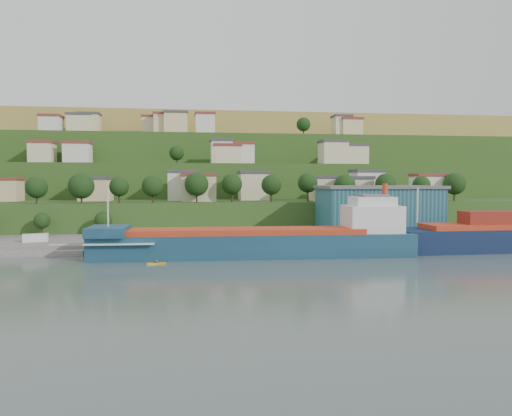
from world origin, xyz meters
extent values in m
plane|color=#414F4B|center=(0.00, 0.00, 0.00)|extent=(500.00, 500.00, 0.00)
cube|color=slate|center=(20.00, 28.00, 0.00)|extent=(220.00, 26.00, 4.00)
cube|color=#284719|center=(0.00, 56.00, 0.00)|extent=(260.00, 32.00, 20.00)
cube|color=#284719|center=(0.00, 86.00, 0.00)|extent=(280.00, 32.00, 44.00)
cube|color=#284719|center=(0.00, 116.00, 0.00)|extent=(300.00, 32.00, 70.00)
cube|color=olive|center=(0.00, 190.00, 0.00)|extent=(360.00, 120.00, 96.00)
cube|color=beige|center=(-66.68, 60.92, 13.13)|extent=(9.19, 7.73, 6.27)
cube|color=maroon|center=(-66.68, 60.92, 16.72)|extent=(9.79, 8.33, 0.90)
cube|color=beige|center=(-40.63, 60.57, 13.25)|extent=(8.50, 8.46, 6.50)
cube|color=#3F3F44|center=(-40.63, 60.57, 16.95)|extent=(9.10, 9.06, 0.90)
cube|color=beige|center=(-40.60, 61.97, 13.23)|extent=(9.66, 7.82, 6.46)
cube|color=#3F3F44|center=(-40.60, 61.97, 16.91)|extent=(10.26, 8.42, 0.90)
cube|color=silver|center=(-14.13, 59.42, 14.27)|extent=(8.89, 7.72, 8.55)
cube|color=#3F3F44|center=(-14.13, 59.42, 19.00)|extent=(9.49, 8.32, 0.90)
cube|color=beige|center=(-9.36, 52.11, 13.72)|extent=(9.98, 8.05, 7.45)
cube|color=maroon|center=(-9.36, 52.11, 17.90)|extent=(10.58, 8.65, 0.90)
cube|color=beige|center=(8.19, 60.69, 14.17)|extent=(8.85, 8.86, 8.35)
cube|color=#3F3F44|center=(8.19, 60.69, 18.80)|extent=(9.45, 9.46, 0.90)
cube|color=beige|center=(29.92, 51.41, 13.41)|extent=(9.96, 7.24, 6.81)
cube|color=#3F3F44|center=(29.92, 51.41, 17.26)|extent=(10.56, 7.84, 0.90)
cube|color=beige|center=(39.17, 50.77, 13.31)|extent=(7.82, 7.68, 6.61)
cube|color=#3F3F44|center=(39.17, 50.77, 17.06)|extent=(8.42, 8.28, 0.90)
cube|color=silver|center=(43.18, 53.38, 14.36)|extent=(8.87, 7.99, 8.73)
cube|color=#3F3F44|center=(43.18, 53.38, 19.18)|extent=(9.47, 8.59, 0.90)
cube|color=silver|center=(62.54, 51.51, 13.74)|extent=(9.37, 7.09, 7.49)
cube|color=maroon|center=(62.54, 51.51, 17.94)|extent=(9.97, 7.69, 0.90)
cube|color=beige|center=(-63.99, 91.87, 25.72)|extent=(8.02, 8.34, 7.45)
cube|color=maroon|center=(-63.99, 91.87, 29.90)|extent=(8.62, 8.94, 0.90)
cube|color=silver|center=(-51.62, 90.99, 25.67)|extent=(9.18, 7.05, 7.35)
cube|color=maroon|center=(-51.62, 90.99, 29.80)|extent=(9.78, 7.65, 0.90)
cube|color=beige|center=(-0.49, 80.21, 25.96)|extent=(7.41, 7.41, 7.93)
cube|color=#3F3F44|center=(-0.49, 80.21, 30.38)|extent=(8.01, 8.01, 0.90)
cube|color=beige|center=(1.48, 80.37, 25.10)|extent=(9.38, 8.05, 6.20)
cube|color=maroon|center=(1.48, 80.37, 28.65)|extent=(9.98, 8.65, 0.90)
cube|color=silver|center=(2.04, 87.41, 25.70)|extent=(9.76, 7.14, 7.40)
cube|color=#3F3F44|center=(2.04, 87.41, 29.85)|extent=(10.36, 7.74, 0.90)
cube|color=silver|center=(6.57, 83.05, 25.54)|extent=(9.23, 7.70, 7.09)
cube|color=maroon|center=(6.57, 83.05, 29.54)|extent=(9.83, 8.30, 0.90)
cube|color=beige|center=(40.70, 81.78, 26.05)|extent=(9.16, 8.95, 8.09)
cube|color=#3F3F44|center=(40.70, 81.78, 30.54)|extent=(9.76, 9.55, 0.90)
cube|color=beige|center=(51.52, 90.02, 25.69)|extent=(9.42, 7.82, 7.37)
cube|color=#3F3F44|center=(51.52, 90.02, 29.82)|extent=(10.02, 8.42, 0.90)
cube|color=silver|center=(-66.50, 114.80, 38.29)|extent=(7.86, 8.70, 6.58)
cube|color=maroon|center=(-66.50, 114.80, 42.03)|extent=(8.46, 9.30, 0.90)
cube|color=beige|center=(-56.03, 118.80, 38.95)|extent=(9.82, 7.66, 7.90)
cube|color=#3F3F44|center=(-56.03, 118.80, 43.35)|extent=(10.42, 8.26, 0.90)
cube|color=beige|center=(-52.44, 118.82, 39.13)|extent=(8.56, 7.50, 8.26)
cube|color=#3F3F44|center=(-52.44, 118.82, 43.71)|extent=(9.16, 8.10, 0.90)
cube|color=beige|center=(-26.25, 118.13, 38.74)|extent=(9.28, 7.47, 7.48)
cube|color=maroon|center=(-26.25, 118.13, 42.93)|extent=(9.88, 8.07, 0.90)
cube|color=beige|center=(-21.74, 112.85, 39.02)|extent=(8.03, 7.73, 8.05)
cube|color=maroon|center=(-21.74, 112.85, 43.50)|extent=(8.63, 8.33, 0.90)
cube|color=beige|center=(-16.88, 110.52, 39.19)|extent=(9.35, 7.41, 8.39)
cube|color=#3F3F44|center=(-16.88, 110.52, 43.84)|extent=(9.95, 8.01, 0.90)
cube|color=silver|center=(-4.97, 113.04, 39.19)|extent=(7.87, 8.08, 8.38)
cube|color=maroon|center=(-4.97, 113.04, 43.83)|extent=(8.47, 8.68, 0.90)
cube|color=beige|center=(54.40, 114.60, 39.34)|extent=(7.46, 7.62, 8.68)
cube|color=#3F3F44|center=(54.40, 114.60, 44.13)|extent=(8.06, 8.22, 0.90)
cube|color=beige|center=(58.01, 113.57, 38.71)|extent=(8.93, 7.88, 7.41)
cube|color=maroon|center=(58.01, 113.57, 42.86)|extent=(9.53, 8.48, 0.90)
cylinder|color=#382619|center=(-52.44, 42.71, 11.37)|extent=(0.50, 0.50, 2.74)
sphere|color=black|center=(-52.44, 42.71, 14.31)|extent=(5.71, 5.71, 5.71)
cylinder|color=#382619|center=(-41.11, 43.38, 11.38)|extent=(0.50, 0.50, 2.77)
sphere|color=black|center=(-41.11, 43.38, 14.68)|extent=(6.94, 6.94, 6.94)
cylinder|color=#382619|center=(-31.37, 44.78, 11.49)|extent=(0.50, 0.50, 2.98)
sphere|color=black|center=(-31.37, 44.78, 14.46)|extent=(5.39, 5.39, 5.39)
cylinder|color=#382619|center=(-22.23, 43.41, 11.51)|extent=(0.50, 0.50, 3.01)
sphere|color=black|center=(-22.23, 43.41, 14.64)|extent=(5.91, 5.91, 5.91)
cylinder|color=#382619|center=(-10.12, 45.38, 11.63)|extent=(0.50, 0.50, 3.27)
sphere|color=black|center=(-10.12, 45.38, 15.12)|extent=(6.76, 6.76, 6.76)
cylinder|color=#382619|center=(-0.08, 45.49, 11.76)|extent=(0.50, 0.50, 3.53)
sphere|color=black|center=(-0.08, 45.49, 15.16)|extent=(5.93, 5.93, 5.93)
cylinder|color=#382619|center=(11.24, 44.88, 11.66)|extent=(0.50, 0.50, 3.32)
sphere|color=black|center=(11.24, 44.88, 14.93)|extent=(5.82, 5.82, 5.82)
cylinder|color=#382619|center=(22.22, 45.86, 11.95)|extent=(0.50, 0.50, 3.90)
sphere|color=black|center=(22.22, 45.86, 15.49)|extent=(5.79, 5.79, 5.79)
cylinder|color=#382619|center=(33.15, 44.73, 11.47)|extent=(0.50, 0.50, 2.93)
sphere|color=black|center=(33.15, 44.73, 14.69)|extent=(6.40, 6.40, 6.40)
cylinder|color=#382619|center=(44.92, 42.80, 11.75)|extent=(0.50, 0.50, 3.49)
sphere|color=black|center=(44.92, 42.80, 15.18)|extent=(6.14, 6.14, 6.14)
cylinder|color=#382619|center=(56.15, 43.01, 11.71)|extent=(0.50, 0.50, 3.42)
sphere|color=black|center=(56.15, 43.01, 14.86)|extent=(5.26, 5.26, 5.26)
cylinder|color=#382619|center=(68.40, 46.00, 11.67)|extent=(0.50, 0.50, 3.34)
sphere|color=black|center=(68.40, 46.00, 15.18)|extent=(6.71, 6.71, 6.71)
cylinder|color=#382619|center=(35.97, 108.70, 36.55)|extent=(0.50, 0.50, 3.10)
sphere|color=black|center=(35.97, 108.70, 39.70)|extent=(5.84, 5.84, 5.84)
cylinder|color=#382619|center=(6.42, 87.97, 23.97)|extent=(0.50, 0.50, 3.95)
sphere|color=black|center=(6.42, 87.97, 27.62)|extent=(6.08, 6.08, 6.08)
cylinder|color=#382619|center=(-16.29, 88.57, 23.38)|extent=(0.50, 0.50, 2.76)
sphere|color=black|center=(-16.29, 88.57, 26.24)|extent=(5.36, 5.36, 5.36)
cylinder|color=#382619|center=(-55.36, 119.46, 36.78)|extent=(0.50, 0.50, 3.56)
sphere|color=black|center=(-55.36, 119.46, 40.18)|extent=(5.87, 5.87, 5.87)
cube|color=#14334B|center=(1.10, 7.82, 1.45)|extent=(68.18, 13.52, 6.78)
cube|color=#BD3519|center=(-0.84, 7.82, 5.42)|extent=(50.68, 10.84, 1.16)
cube|color=#14334B|center=(-28.93, 7.82, 5.81)|extent=(8.19, 10.97, 1.94)
cube|color=silver|center=(27.24, 7.82, 7.75)|extent=(12.02, 10.17, 5.81)
cube|color=silver|center=(27.24, 7.82, 11.62)|extent=(9.04, 8.11, 1.94)
cube|color=#595B5E|center=(27.24, 7.82, 12.88)|extent=(6.05, 6.05, 0.58)
cylinder|color=#BD3519|center=(30.15, 7.82, 14.04)|extent=(1.21, 1.21, 2.91)
cylinder|color=silver|center=(-28.93, 7.82, 10.65)|extent=(0.36, 0.36, 7.75)
cube|color=silver|center=(-26.02, 7.82, 3.68)|extent=(14.01, 11.51, 0.24)
cylinder|color=silver|center=(38.35, 8.89, 10.56)|extent=(0.36, 0.36, 7.78)
cube|color=maroon|center=(56.13, 8.89, 7.67)|extent=(13.34, 5.56, 2.89)
cube|color=navy|center=(37.66, 30.54, 8.00)|extent=(30.54, 18.92, 12.00)
cube|color=#595B5E|center=(37.66, 30.54, 14.40)|extent=(31.57, 19.95, 0.80)
cube|color=silver|center=(-47.70, 24.06, 2.51)|extent=(6.08, 4.03, 2.63)
cube|color=silver|center=(-41.11, 17.90, 1.62)|extent=(4.30, 2.01, 0.83)
cube|color=orange|center=(-19.03, 0.50, 0.13)|extent=(3.60, 1.28, 0.27)
sphere|color=#3F3F44|center=(-19.03, 0.50, 0.58)|extent=(0.62, 0.62, 0.62)
cube|color=gold|center=(-18.95, 0.38, 0.14)|extent=(3.69, 1.47, 0.27)
sphere|color=#3F3F44|center=(-18.95, 0.38, 0.59)|extent=(0.64, 0.64, 0.64)
camera|label=1|loc=(-13.34, -96.61, 16.04)|focal=35.00mm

